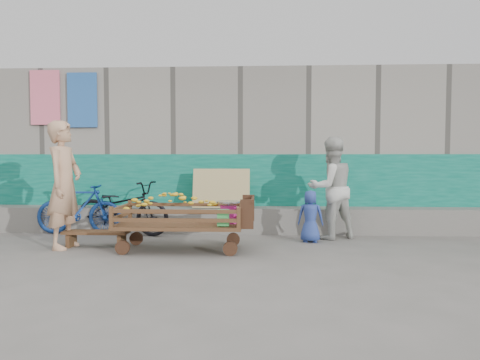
{
  "coord_description": "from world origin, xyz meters",
  "views": [
    {
      "loc": [
        0.98,
        -5.24,
        1.34
      ],
      "look_at": [
        0.68,
        1.2,
        1.0
      ],
      "focal_mm": 32.0,
      "sensor_mm": 36.0,
      "label": 1
    }
  ],
  "objects_px": {
    "bicycle_dark": "(122,208)",
    "bicycle_blue": "(79,208)",
    "banana_cart": "(178,211)",
    "child": "(310,216)",
    "bench": "(96,235)",
    "vendor_man": "(64,185)",
    "woman": "(331,188)"
  },
  "relations": [
    {
      "from": "bicycle_dark",
      "to": "bicycle_blue",
      "type": "distance_m",
      "value": 0.77
    },
    {
      "from": "banana_cart",
      "to": "bicycle_dark",
      "type": "bearing_deg",
      "value": 134.93
    },
    {
      "from": "banana_cart",
      "to": "child",
      "type": "distance_m",
      "value": 2.1
    },
    {
      "from": "banana_cart",
      "to": "bench",
      "type": "relative_size",
      "value": 2.03
    },
    {
      "from": "bench",
      "to": "vendor_man",
      "type": "height_order",
      "value": "vendor_man"
    },
    {
      "from": "bench",
      "to": "child",
      "type": "bearing_deg",
      "value": 9.04
    },
    {
      "from": "bench",
      "to": "bicycle_blue",
      "type": "height_order",
      "value": "bicycle_blue"
    },
    {
      "from": "banana_cart",
      "to": "bicycle_dark",
      "type": "distance_m",
      "value": 1.72
    },
    {
      "from": "child",
      "to": "bicycle_blue",
      "type": "xyz_separation_m",
      "value": [
        -3.96,
        0.53,
        0.04
      ]
    },
    {
      "from": "vendor_man",
      "to": "banana_cart",
      "type": "bearing_deg",
      "value": -89.13
    },
    {
      "from": "banana_cart",
      "to": "child",
      "type": "xyz_separation_m",
      "value": [
        1.98,
        0.68,
        -0.15
      ]
    },
    {
      "from": "banana_cart",
      "to": "woman",
      "type": "distance_m",
      "value": 2.58
    },
    {
      "from": "bench",
      "to": "vendor_man",
      "type": "bearing_deg",
      "value": -168.84
    },
    {
      "from": "woman",
      "to": "child",
      "type": "xyz_separation_m",
      "value": [
        -0.37,
        -0.33,
        -0.42
      ]
    },
    {
      "from": "banana_cart",
      "to": "bicycle_dark",
      "type": "height_order",
      "value": "bicycle_dark"
    },
    {
      "from": "woman",
      "to": "banana_cart",
      "type": "bearing_deg",
      "value": 1.29
    },
    {
      "from": "vendor_man",
      "to": "bicycle_dark",
      "type": "height_order",
      "value": "vendor_man"
    },
    {
      "from": "vendor_man",
      "to": "child",
      "type": "xyz_separation_m",
      "value": [
        3.68,
        0.6,
        -0.53
      ]
    },
    {
      "from": "vendor_man",
      "to": "woman",
      "type": "height_order",
      "value": "vendor_man"
    },
    {
      "from": "bicycle_dark",
      "to": "bicycle_blue",
      "type": "relative_size",
      "value": 1.18
    },
    {
      "from": "banana_cart",
      "to": "bicycle_blue",
      "type": "relative_size",
      "value": 1.3
    },
    {
      "from": "bench",
      "to": "banana_cart",
      "type": "bearing_deg",
      "value": -7.45
    },
    {
      "from": "banana_cart",
      "to": "child",
      "type": "relative_size",
      "value": 2.37
    },
    {
      "from": "bench",
      "to": "bicycle_dark",
      "type": "bearing_deg",
      "value": 86.78
    },
    {
      "from": "woman",
      "to": "vendor_man",
      "type": "bearing_deg",
      "value": -9.06
    },
    {
      "from": "bench",
      "to": "bicycle_blue",
      "type": "xyz_separation_m",
      "value": [
        -0.71,
        1.05,
        0.28
      ]
    },
    {
      "from": "vendor_man",
      "to": "woman",
      "type": "distance_m",
      "value": 4.16
    },
    {
      "from": "child",
      "to": "bicycle_dark",
      "type": "relative_size",
      "value": 0.46
    },
    {
      "from": "banana_cart",
      "to": "woman",
      "type": "bearing_deg",
      "value": 23.28
    },
    {
      "from": "bench",
      "to": "child",
      "type": "height_order",
      "value": "child"
    },
    {
      "from": "bicycle_blue",
      "to": "child",
      "type": "bearing_deg",
      "value": -97.85
    },
    {
      "from": "banana_cart",
      "to": "vendor_man",
      "type": "distance_m",
      "value": 1.75
    }
  ]
}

